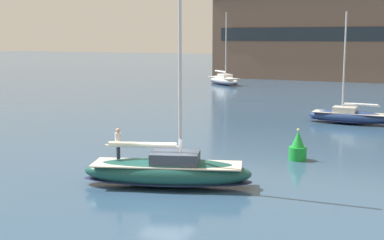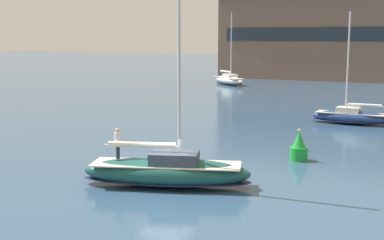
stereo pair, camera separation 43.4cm
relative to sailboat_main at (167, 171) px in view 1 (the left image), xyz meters
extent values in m
plane|color=#2D4C6B|center=(-0.02, -0.01, -0.83)|extent=(400.00, 400.00, 0.00)
cube|color=brown|center=(-9.57, 76.97, 6.56)|extent=(35.94, 14.82, 14.76)
cube|color=#1E2833|center=(-9.57, 69.49, 7.29)|extent=(32.34, 0.10, 2.36)
ellipsoid|color=#194C47|center=(-0.02, -0.01, -0.08)|extent=(9.03, 5.18, 1.48)
ellipsoid|color=#19234C|center=(-0.02, -0.01, -0.49)|extent=(9.12, 5.23, 0.18)
cube|color=beige|center=(-0.02, -0.01, 0.35)|extent=(7.92, 4.47, 0.06)
cube|color=#333D4C|center=(0.40, 0.14, 0.69)|extent=(2.87, 2.42, 0.61)
cylinder|color=silver|center=(0.64, 0.22, 5.83)|extent=(0.17, 0.17, 10.90)
cylinder|color=silver|center=(-1.21, -0.42, 1.25)|extent=(3.75, 1.43, 0.15)
cylinder|color=silver|center=(-1.21, -0.42, 1.36)|extent=(3.41, 1.39, 0.24)
cylinder|color=#232838|center=(-2.58, -0.59, 0.81)|extent=(0.25, 0.25, 0.85)
cylinder|color=silver|center=(-2.58, -0.59, 1.56)|extent=(0.43, 0.43, 0.65)
sphere|color=tan|center=(-2.58, -0.59, 2.00)|extent=(0.24, 0.24, 0.24)
ellipsoid|color=navy|center=(5.03, 24.75, -0.22)|extent=(7.11, 2.11, 1.20)
ellipsoid|color=#19234C|center=(5.03, 24.75, -0.55)|extent=(7.18, 2.13, 0.14)
cube|color=beige|center=(5.03, 24.75, 0.14)|extent=(6.26, 1.78, 0.06)
cube|color=beige|center=(4.68, 24.76, 0.41)|extent=(2.01, 1.42, 0.50)
cylinder|color=silver|center=(4.47, 24.76, 4.59)|extent=(0.14, 0.14, 8.85)
cylinder|color=silver|center=(6.06, 24.73, 0.87)|extent=(3.19, 0.18, 0.12)
cylinder|color=white|center=(6.06, 24.73, 0.96)|extent=(2.87, 0.25, 0.19)
ellipsoid|color=silver|center=(-19.92, 56.58, -0.12)|extent=(7.89, 7.07, 1.41)
ellipsoid|color=#19234C|center=(-19.92, 56.58, -0.51)|extent=(7.97, 7.14, 0.17)
cube|color=#BCB7A8|center=(-19.92, 56.58, 0.30)|extent=(6.89, 6.15, 0.06)
cube|color=silver|center=(-19.60, 56.32, 0.62)|extent=(2.83, 2.73, 0.58)
cylinder|color=silver|center=(-19.41, 56.16, 5.52)|extent=(0.17, 0.17, 10.38)
cylinder|color=silver|center=(-20.85, 57.35, 1.16)|extent=(2.98, 2.48, 0.14)
cylinder|color=white|center=(-20.85, 57.35, 1.26)|extent=(2.74, 2.31, 0.23)
cylinder|color=green|center=(4.56, 8.79, -0.41)|extent=(1.11, 1.11, 0.83)
cone|color=green|center=(4.56, 8.79, 0.51)|extent=(0.83, 0.83, 1.02)
sphere|color=#F2F266|center=(4.56, 8.79, 1.10)|extent=(0.16, 0.16, 0.16)
camera|label=1|loc=(12.70, -23.62, 6.83)|focal=50.00mm
camera|label=2|loc=(13.09, -23.43, 6.83)|focal=50.00mm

